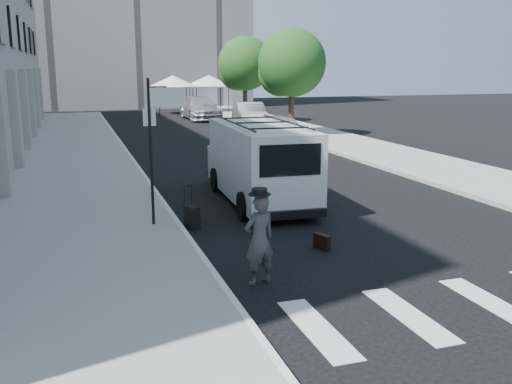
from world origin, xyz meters
TOP-DOWN VIEW (x-y plane):
  - ground at (0.00, 0.00)m, footprint 120.00×120.00m
  - sidewalk_left at (-4.25, 16.00)m, footprint 4.50×48.00m
  - sidewalk_right at (9.00, 20.00)m, footprint 4.00×56.00m
  - sign_pole at (-2.36, 3.20)m, footprint 1.03×0.07m
  - tree_near at (7.50, 20.15)m, footprint 3.80×3.83m
  - tree_far at (7.50, 29.15)m, footprint 3.80×3.83m
  - tent_left at (4.00, 38.00)m, footprint 4.00×4.00m
  - tent_right at (7.20, 38.50)m, footprint 4.00×4.00m
  - businessman at (-1.26, -0.98)m, footprint 0.69×0.54m
  - briefcase at (0.68, 0.53)m, footprint 0.25×0.46m
  - suitcase at (-1.69, 3.00)m, footprint 0.35×0.45m
  - cargo_van at (0.81, 5.33)m, footprint 2.35×6.10m
  - parked_car_a at (5.38, 15.81)m, footprint 2.37×4.99m
  - parked_car_b at (6.70, 25.00)m, footprint 2.42×5.22m
  - parked_car_c at (5.00, 32.11)m, footprint 2.37×5.79m

SIDE VIEW (x-z plane):
  - ground at x=0.00m, z-range 0.00..0.00m
  - sidewalk_left at x=-4.25m, z-range 0.00..0.15m
  - sidewalk_right at x=9.00m, z-range 0.00..0.15m
  - briefcase at x=0.68m, z-range 0.00..0.34m
  - suitcase at x=-1.69m, z-range -0.26..0.84m
  - parked_car_a at x=5.38m, z-range 0.00..1.65m
  - parked_car_b at x=6.70m, z-range 0.00..1.66m
  - parked_car_c at x=5.00m, z-range 0.00..1.68m
  - businessman at x=-1.26m, z-range 0.00..1.68m
  - cargo_van at x=0.81m, z-range 0.04..2.31m
  - sign_pole at x=-2.36m, z-range 0.90..4.40m
  - tent_left at x=4.00m, z-range 1.11..4.31m
  - tent_right at x=7.20m, z-range 1.11..4.31m
  - tree_near at x=7.50m, z-range 0.96..6.99m
  - tree_far at x=7.50m, z-range 0.96..6.99m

